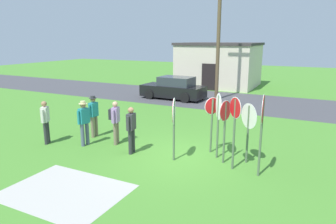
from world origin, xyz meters
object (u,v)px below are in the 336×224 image
Objects in this scene: stop_sign_low_front at (225,121)px; stop_sign_nearest at (249,123)px; stop_sign_leaning_right at (235,121)px; utility_pole at (219,29)px; stop_sign_far_back at (262,120)px; person_in_dark_shirt at (94,114)px; person_on_left at (84,121)px; person_near_signs at (131,128)px; stop_sign_leaning_left at (218,114)px; person_in_teal at (46,120)px; stop_sign_rear_right at (212,116)px; person_with_sunhat at (115,119)px; stop_sign_tallest at (174,118)px; parked_car_on_street at (174,89)px.

stop_sign_nearest is at bearing 27.47° from stop_sign_low_front.
stop_sign_leaning_right is (0.40, -0.36, 0.13)m from stop_sign_low_front.
stop_sign_far_back is (4.84, -10.84, -2.86)m from utility_pole.
stop_sign_low_front reaches higher than person_in_dark_shirt.
person_on_left reaches higher than person_near_signs.
stop_sign_low_front is at bearing 138.45° from stop_sign_leaning_right.
stop_sign_leaning_left is at bearing 12.20° from person_on_left.
person_in_dark_shirt reaches higher than person_in_teal.
utility_pole reaches higher than stop_sign_rear_right.
stop_sign_leaning_right is 3.65m from person_near_signs.
stop_sign_leaning_right reaches higher than person_on_left.
person_on_left is 1.03× the size of person_near_signs.
person_with_sunhat is (-4.70, 0.30, -0.57)m from stop_sign_leaning_right.
stop_sign_tallest reaches higher than person_in_teal.
stop_sign_leaning_left is at bearing 136.61° from stop_sign_leaning_right.
parked_car_on_street is at bearing 127.47° from stop_sign_far_back.
stop_sign_nearest is at bearing 0.60° from person_in_dark_shirt.
stop_sign_leaning_left is 0.98× the size of stop_sign_leaning_right.
stop_sign_tallest is (2.04, -10.88, -3.11)m from utility_pole.
stop_sign_far_back is (1.56, -0.83, 0.16)m from stop_sign_leaning_left.
stop_sign_low_front is 5.66m from person_in_dark_shirt.
stop_sign_rear_right is at bearing 55.03° from stop_sign_tallest.
stop_sign_low_front is 0.55m from stop_sign_leaning_right.
stop_sign_nearest is (1.36, -0.38, 0.02)m from stop_sign_rear_right.
person_in_teal is at bearing -166.33° from stop_sign_leaning_left.
stop_sign_tallest is 0.86× the size of stop_sign_far_back.
stop_sign_rear_right reaches higher than person_near_signs.
person_near_signs is (-3.19, -0.62, -0.47)m from stop_sign_low_front.
stop_sign_tallest is at bearing -179.23° from stop_sign_far_back.
stop_sign_rear_right is 3.72m from person_with_sunhat.
stop_sign_rear_right is 4.98m from person_in_dark_shirt.
stop_sign_far_back reaches higher than stop_sign_nearest.
utility_pole reaches higher than person_in_dark_shirt.
stop_sign_low_front is 0.91× the size of stop_sign_leaning_right.
stop_sign_leaning_right is 4.74m from person_with_sunhat.
stop_sign_far_back is 6.52m from person_on_left.
stop_sign_rear_right is 2.87m from person_near_signs.
person_near_signs is (-2.51, -1.34, -0.40)m from stop_sign_rear_right.
stop_sign_tallest reaches higher than person_with_sunhat.
parked_car_on_street is at bearing 115.65° from stop_sign_tallest.
parked_car_on_street is at bearing 123.16° from stop_sign_rear_right.
utility_pole reaches higher than person_in_teal.
stop_sign_rear_right is 1.20× the size of person_near_signs.
stop_sign_rear_right is 1.01× the size of stop_sign_nearest.
stop_sign_leaning_left is (5.98, -9.00, 0.87)m from parked_car_on_street.
person_on_left is (-1.63, -11.07, -3.59)m from utility_pole.
person_near_signs is at bearing -169.07° from stop_sign_low_front.
person_on_left is at bearing -144.69° from person_with_sunhat.
stop_sign_leaning_right reaches higher than person_in_dark_shirt.
utility_pole is at bearing 92.20° from person_near_signs.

